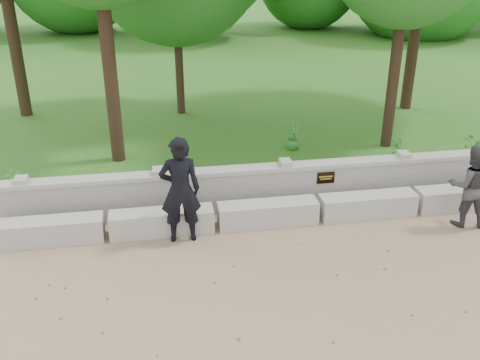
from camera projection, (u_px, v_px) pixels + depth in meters
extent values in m
plane|color=#917859|center=(353.00, 275.00, 8.69)|extent=(80.00, 80.00, 0.00)
cube|color=#21631A|center=(227.00, 72.00, 21.20)|extent=(40.00, 22.00, 0.25)
cube|color=beige|center=(49.00, 231.00, 9.54)|extent=(1.90, 0.45, 0.45)
cube|color=beige|center=(162.00, 222.00, 9.85)|extent=(1.90, 0.45, 0.45)
cube|color=beige|center=(268.00, 213.00, 10.15)|extent=(1.90, 0.45, 0.45)
cube|color=beige|center=(368.00, 205.00, 10.46)|extent=(1.90, 0.45, 0.45)
cube|color=beige|center=(462.00, 198.00, 10.77)|extent=(1.90, 0.45, 0.45)
cube|color=#B2AFA8|center=(309.00, 185.00, 10.86)|extent=(12.50, 0.25, 0.82)
cube|color=beige|center=(310.00, 165.00, 10.67)|extent=(12.50, 0.35, 0.08)
cube|color=black|center=(326.00, 178.00, 10.69)|extent=(0.36, 0.02, 0.24)
imported|color=black|center=(180.00, 190.00, 9.32)|extent=(0.72, 0.48, 1.97)
cube|color=black|center=(179.00, 149.00, 8.59)|extent=(0.14, 0.02, 0.07)
imported|color=#37383B|center=(470.00, 186.00, 9.91)|extent=(0.91, 0.78, 1.61)
cylinder|color=#382619|center=(12.00, 28.00, 14.67)|extent=(0.34, 0.34, 4.97)
cylinder|color=#382619|center=(109.00, 63.00, 11.61)|extent=(0.31, 0.31, 4.52)
cylinder|color=#382619|center=(179.00, 55.00, 15.19)|extent=(0.23, 0.23, 3.41)
cylinder|color=#382619|center=(395.00, 67.00, 12.59)|extent=(0.26, 0.26, 3.92)
cylinder|color=#382619|center=(416.00, 27.00, 15.36)|extent=(0.33, 0.33, 4.83)
imported|color=#32822C|center=(15.00, 184.00, 10.53)|extent=(0.40, 0.38, 0.64)
imported|color=#32822C|center=(397.00, 150.00, 12.24)|extent=(0.41, 0.43, 0.61)
imported|color=#32822C|center=(476.00, 152.00, 12.04)|extent=(0.72, 0.66, 0.68)
imported|color=#32822C|center=(293.00, 137.00, 13.02)|extent=(0.43, 0.45, 0.63)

